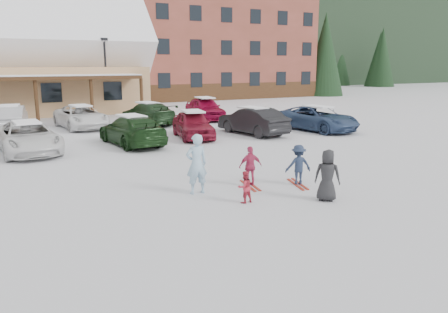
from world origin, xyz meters
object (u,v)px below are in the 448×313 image
child_magenta (250,166)px  parked_car_2 (28,137)px  parked_car_4 (193,124)px  parked_car_5 (253,121)px  toddler_red (245,187)px  parked_car_9 (10,118)px  parked_car_10 (81,117)px  parked_car_12 (205,109)px  lamp_post (106,71)px  bystander_dark (327,175)px  parked_car_6 (317,118)px  alpine_hotel (186,21)px  child_navy (298,165)px  parked_car_3 (132,130)px  adult_skier (197,164)px  parked_car_11 (148,113)px

child_magenta → parked_car_2: bearing=-45.6°
parked_car_4 → parked_car_5: parked_car_5 is taller
toddler_red → parked_car_9: bearing=-77.1°
parked_car_10 → parked_car_12: (8.42, 0.32, 0.08)m
lamp_post → bystander_dark: bearing=-88.5°
lamp_post → parked_car_6: lamp_post is taller
alpine_hotel → child_navy: alpine_hotel is taller
parked_car_3 → parked_car_10: bearing=-86.5°
lamp_post → parked_car_4: bearing=-83.3°
adult_skier → parked_car_3: bearing=-90.6°
parked_car_12 → parked_car_3: bearing=-129.9°
lamp_post → parked_car_9: 9.67m
parked_car_3 → parked_car_10: parked_car_3 is taller
parked_car_9 → parked_car_10: parked_car_9 is taller
adult_skier → parked_car_10: 15.77m
parked_car_3 → parked_car_9: size_ratio=1.07×
child_magenta → parked_car_2: parked_car_2 is taller
alpine_hotel → parked_car_9: size_ratio=6.91×
bystander_dark → parked_car_10: bystander_dark is taller
lamp_post → parked_car_3: 14.02m
toddler_red → lamp_post: bearing=-97.7°
lamp_post → parked_car_2: lamp_post is taller
lamp_post → parked_car_5: 14.64m
parked_car_5 → parked_car_9: size_ratio=0.99×
bystander_dark → parked_car_2: bearing=-11.0°
alpine_hotel → parked_car_9: alpine_hotel is taller
parked_car_5 → parked_car_9: parked_car_9 is taller
parked_car_4 → lamp_post: bearing=106.7°
bystander_dark → parked_car_2: bystander_dark is taller
adult_skier → parked_car_10: adult_skier is taller
adult_skier → child_magenta: size_ratio=1.41×
child_navy → parked_car_10: 16.84m
child_navy → parked_car_12: 17.23m
parked_car_11 → parked_car_12: parked_car_12 is taller
parked_car_11 → child_magenta: bearing=75.1°
toddler_red → parked_car_2: (-4.95, 10.41, 0.23)m
parked_car_9 → parked_car_5: bearing=155.1°
alpine_hotel → parked_car_2: bearing=-124.1°
parked_car_9 → parked_car_4: bearing=147.7°
parked_car_6 → parked_car_10: bearing=139.4°
child_navy → bystander_dark: bearing=96.0°
parked_car_9 → parked_car_10: bearing=179.0°
alpine_hotel → parked_car_2: (-19.13, -28.25, -7.94)m
parked_car_6 → parked_car_9: bearing=144.4°
lamp_post → parked_car_6: 16.91m
parked_car_9 → toddler_red: bearing=113.8°
parked_car_9 → parked_car_6: bearing=160.7°
alpine_hotel → parked_car_3: size_ratio=6.44×
bystander_dark → parked_car_9: bearing=-21.0°
parked_car_10 → parked_car_3: bearing=-87.3°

